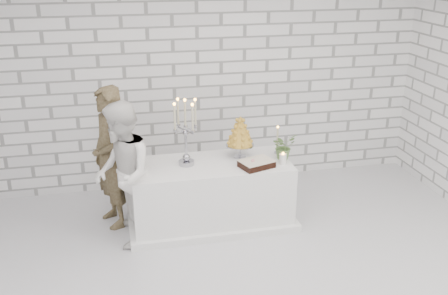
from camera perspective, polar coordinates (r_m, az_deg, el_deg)
ground at (r=5.13m, az=2.31°, el=-15.11°), size 6.00×5.00×0.01m
wall_back at (r=6.77m, az=-2.90°, el=7.96°), size 6.00×0.01×3.00m
cake_table at (r=6.03m, az=-1.44°, el=-5.06°), size 1.80×0.80×0.75m
groom at (r=5.98m, az=-12.41°, el=-1.10°), size 0.58×0.70×1.65m
bride at (r=5.59m, az=-11.08°, el=-2.98°), size 0.60×0.77×1.58m
candelabra at (r=5.72m, az=-4.23°, el=1.66°), size 0.39×0.39×0.77m
croquembouche at (r=5.96m, az=1.77°, el=1.18°), size 0.37×0.37×0.51m
chocolate_cake at (r=5.78m, az=3.59°, el=-1.78°), size 0.42×0.35×0.08m
pillar_candle at (r=5.88m, az=6.48°, el=-1.27°), size 0.10×0.10×0.12m
extra_taper at (r=6.14m, az=5.87°, el=0.76°), size 0.07×0.07×0.32m
flowers at (r=6.00m, az=6.55°, el=0.13°), size 0.33×0.31×0.30m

